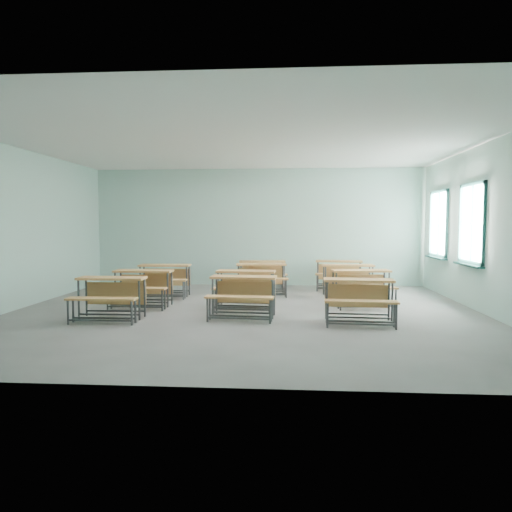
{
  "coord_description": "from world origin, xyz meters",
  "views": [
    {
      "loc": [
        0.83,
        -8.55,
        1.68
      ],
      "look_at": [
        0.15,
        1.2,
        1.0
      ],
      "focal_mm": 32.0,
      "sensor_mm": 36.0,
      "label": 1
    }
  ],
  "objects_px": {
    "desk_unit_r0c0": "(110,291)",
    "desk_unit_r0c1": "(243,290)",
    "desk_unit_r2c1": "(261,274)",
    "desk_unit_r3c2": "(339,270)",
    "desk_unit_r2c0": "(164,275)",
    "desk_unit_r1c2": "(362,282)",
    "desk_unit_r0c2": "(359,294)",
    "desk_unit_r1c0": "(142,282)",
    "desk_unit_r3c1": "(262,270)",
    "desk_unit_r1c1": "(245,283)",
    "desk_unit_r2c2": "(349,275)"
  },
  "relations": [
    {
      "from": "desk_unit_r0c0",
      "to": "desk_unit_r0c1",
      "type": "bearing_deg",
      "value": 7.26
    },
    {
      "from": "desk_unit_r0c1",
      "to": "desk_unit_r1c2",
      "type": "bearing_deg",
      "value": 32.91
    },
    {
      "from": "desk_unit_r3c2",
      "to": "desk_unit_r0c2",
      "type": "bearing_deg",
      "value": -86.24
    },
    {
      "from": "desk_unit_r1c2",
      "to": "desk_unit_r1c0",
      "type": "bearing_deg",
      "value": 178.44
    },
    {
      "from": "desk_unit_r0c2",
      "to": "desk_unit_r1c1",
      "type": "distance_m",
      "value": 2.45
    },
    {
      "from": "desk_unit_r1c2",
      "to": "desk_unit_r3c2",
      "type": "xyz_separation_m",
      "value": [
        -0.2,
        2.42,
        0.0
      ]
    },
    {
      "from": "desk_unit_r0c2",
      "to": "desk_unit_r3c2",
      "type": "height_order",
      "value": "same"
    },
    {
      "from": "desk_unit_r1c2",
      "to": "desk_unit_r2c0",
      "type": "relative_size",
      "value": 1.04
    },
    {
      "from": "desk_unit_r1c1",
      "to": "desk_unit_r2c0",
      "type": "bearing_deg",
      "value": 151.89
    },
    {
      "from": "desk_unit_r0c0",
      "to": "desk_unit_r2c0",
      "type": "bearing_deg",
      "value": 83.63
    },
    {
      "from": "desk_unit_r0c0",
      "to": "desk_unit_r3c2",
      "type": "height_order",
      "value": "same"
    },
    {
      "from": "desk_unit_r0c2",
      "to": "desk_unit_r1c0",
      "type": "xyz_separation_m",
      "value": [
        -4.18,
        1.25,
        0.0
      ]
    },
    {
      "from": "desk_unit_r3c1",
      "to": "desk_unit_r0c1",
      "type": "bearing_deg",
      "value": -99.7
    },
    {
      "from": "desk_unit_r0c2",
      "to": "desk_unit_r2c1",
      "type": "bearing_deg",
      "value": 124.74
    },
    {
      "from": "desk_unit_r2c1",
      "to": "desk_unit_r3c2",
      "type": "bearing_deg",
      "value": 22.61
    },
    {
      "from": "desk_unit_r2c1",
      "to": "desk_unit_r3c2",
      "type": "height_order",
      "value": "same"
    },
    {
      "from": "desk_unit_r0c0",
      "to": "desk_unit_r0c1",
      "type": "distance_m",
      "value": 2.35
    },
    {
      "from": "desk_unit_r0c1",
      "to": "desk_unit_r2c0",
      "type": "xyz_separation_m",
      "value": [
        -2.07,
        2.26,
        0.0
      ]
    },
    {
      "from": "desk_unit_r0c1",
      "to": "desk_unit_r0c2",
      "type": "height_order",
      "value": "same"
    },
    {
      "from": "desk_unit_r0c2",
      "to": "desk_unit_r1c0",
      "type": "distance_m",
      "value": 4.36
    },
    {
      "from": "desk_unit_r1c1",
      "to": "desk_unit_r3c2",
      "type": "relative_size",
      "value": 0.99
    },
    {
      "from": "desk_unit_r1c1",
      "to": "desk_unit_r0c0",
      "type": "bearing_deg",
      "value": -145.94
    },
    {
      "from": "desk_unit_r2c0",
      "to": "desk_unit_r2c1",
      "type": "distance_m",
      "value": 2.28
    },
    {
      "from": "desk_unit_r2c1",
      "to": "desk_unit_r3c2",
      "type": "xyz_separation_m",
      "value": [
        1.94,
        1.08,
        0.0
      ]
    },
    {
      "from": "desk_unit_r1c2",
      "to": "desk_unit_r2c1",
      "type": "height_order",
      "value": "same"
    },
    {
      "from": "desk_unit_r0c2",
      "to": "desk_unit_r2c0",
      "type": "height_order",
      "value": "same"
    },
    {
      "from": "desk_unit_r0c1",
      "to": "desk_unit_r1c0",
      "type": "xyz_separation_m",
      "value": [
        -2.16,
        0.95,
        0.0
      ]
    },
    {
      "from": "desk_unit_r1c2",
      "to": "desk_unit_r2c1",
      "type": "distance_m",
      "value": 2.53
    },
    {
      "from": "desk_unit_r2c1",
      "to": "desk_unit_r3c1",
      "type": "xyz_separation_m",
      "value": [
        -0.03,
        0.89,
        0.0
      ]
    },
    {
      "from": "desk_unit_r0c0",
      "to": "desk_unit_r2c2",
      "type": "distance_m",
      "value": 5.38
    },
    {
      "from": "desk_unit_r0c1",
      "to": "desk_unit_r1c2",
      "type": "relative_size",
      "value": 0.98
    },
    {
      "from": "desk_unit_r0c0",
      "to": "desk_unit_r1c2",
      "type": "relative_size",
      "value": 0.95
    },
    {
      "from": "desk_unit_r0c0",
      "to": "desk_unit_r0c1",
      "type": "height_order",
      "value": "same"
    },
    {
      "from": "desk_unit_r0c2",
      "to": "desk_unit_r2c0",
      "type": "bearing_deg",
      "value": 150.67
    },
    {
      "from": "desk_unit_r2c1",
      "to": "desk_unit_r2c0",
      "type": "bearing_deg",
      "value": -176.91
    },
    {
      "from": "desk_unit_r0c1",
      "to": "desk_unit_r1c0",
      "type": "distance_m",
      "value": 2.36
    },
    {
      "from": "desk_unit_r0c2",
      "to": "desk_unit_r2c2",
      "type": "distance_m",
      "value": 2.86
    },
    {
      "from": "desk_unit_r0c0",
      "to": "desk_unit_r2c0",
      "type": "distance_m",
      "value": 2.6
    },
    {
      "from": "desk_unit_r0c2",
      "to": "desk_unit_r1c0",
      "type": "bearing_deg",
      "value": 166.1
    },
    {
      "from": "desk_unit_r0c0",
      "to": "desk_unit_r2c1",
      "type": "distance_m",
      "value": 3.88
    },
    {
      "from": "desk_unit_r3c1",
      "to": "desk_unit_r3c2",
      "type": "xyz_separation_m",
      "value": [
        1.97,
        0.19,
        0.0
      ]
    },
    {
      "from": "desk_unit_r0c0",
      "to": "desk_unit_r0c2",
      "type": "relative_size",
      "value": 0.98
    },
    {
      "from": "desk_unit_r2c2",
      "to": "desk_unit_r3c1",
      "type": "height_order",
      "value": "same"
    },
    {
      "from": "desk_unit_r2c1",
      "to": "desk_unit_r0c1",
      "type": "bearing_deg",
      "value": -100.41
    },
    {
      "from": "desk_unit_r1c1",
      "to": "desk_unit_r0c1",
      "type": "bearing_deg",
      "value": -83.19
    },
    {
      "from": "desk_unit_r1c2",
      "to": "desk_unit_r3c1",
      "type": "height_order",
      "value": "same"
    },
    {
      "from": "desk_unit_r1c2",
      "to": "desk_unit_r0c1",
      "type": "bearing_deg",
      "value": -156.83
    },
    {
      "from": "desk_unit_r1c0",
      "to": "desk_unit_r1c2",
      "type": "distance_m",
      "value": 4.5
    },
    {
      "from": "desk_unit_r2c0",
      "to": "desk_unit_r2c1",
      "type": "height_order",
      "value": "same"
    },
    {
      "from": "desk_unit_r2c0",
      "to": "desk_unit_r3c1",
      "type": "height_order",
      "value": "same"
    }
  ]
}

